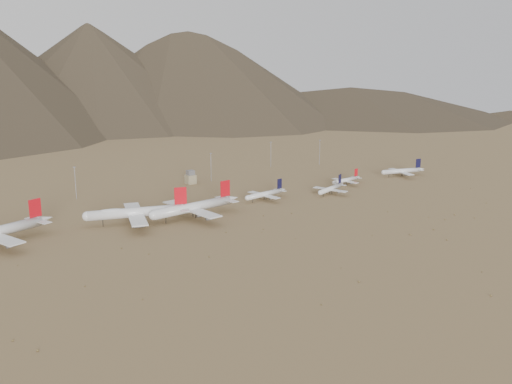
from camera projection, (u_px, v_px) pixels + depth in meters
ground at (235, 220)px, 389.72m from camera, size 3000.00×3000.00×0.00m
widebody_centre at (138, 212)px, 380.90m from camera, size 74.83×59.35×22.92m
widebody_east at (193, 207)px, 394.59m from camera, size 75.08×58.23×22.35m
narrowbody_a at (266, 194)px, 445.46m from camera, size 43.46×31.63×14.41m
narrowbody_b at (331, 188)px, 464.85m from camera, size 39.64×29.63×13.67m
narrowbody_c at (346, 180)px, 499.04m from camera, size 37.10×26.88×12.27m
narrowbody_d at (403, 171)px, 533.36m from camera, size 45.90×33.90×15.48m
control_tower at (191, 178)px, 501.19m from camera, size 8.00×8.00×12.00m
mast_west at (75, 181)px, 446.41m from camera, size 2.00×0.60×25.70m
mast_centre at (211, 166)px, 509.21m from camera, size 2.00×0.60×25.70m
mast_east at (271, 153)px, 576.23m from camera, size 2.00×0.60×25.70m
mast_far_east at (320, 151)px, 588.66m from camera, size 2.00×0.60×25.70m
desert_scrub at (339, 248)px, 332.59m from camera, size 433.21×174.40×0.93m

